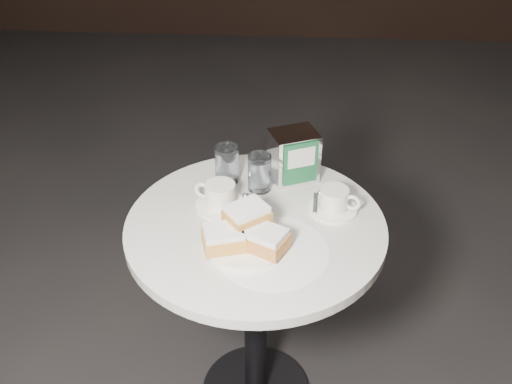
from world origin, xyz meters
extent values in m
cylinder|color=black|center=(0.00, 0.00, 0.36)|extent=(0.07, 0.07, 0.70)
cylinder|color=silver|center=(0.00, 0.00, 0.73)|extent=(0.70, 0.70, 0.03)
cylinder|color=white|center=(0.05, -0.11, 0.75)|extent=(0.38, 0.38, 0.00)
cylinder|color=white|center=(-0.02, -0.10, 0.75)|extent=(0.21, 0.21, 0.02)
cube|color=gold|center=(-0.07, -0.12, 0.78)|extent=(0.12, 0.11, 0.04)
cube|color=white|center=(-0.07, -0.12, 0.81)|extent=(0.11, 0.10, 0.02)
cube|color=#C17A3B|center=(0.03, -0.12, 0.78)|extent=(0.13, 0.12, 0.04)
cube|color=white|center=(0.03, -0.12, 0.81)|extent=(0.12, 0.11, 0.02)
cube|color=#BE863A|center=(-0.02, -0.07, 0.81)|extent=(0.13, 0.13, 0.04)
cube|color=white|center=(-0.02, -0.07, 0.84)|extent=(0.12, 0.12, 0.02)
cylinder|color=white|center=(-0.10, 0.07, 0.75)|extent=(0.18, 0.18, 0.01)
cylinder|color=white|center=(-0.10, 0.07, 0.79)|extent=(0.10, 0.10, 0.06)
cylinder|color=#956951|center=(-0.10, 0.07, 0.81)|extent=(0.09, 0.09, 0.00)
torus|color=beige|center=(-0.15, 0.08, 0.79)|extent=(0.05, 0.03, 0.05)
cube|color=silver|center=(-0.05, 0.05, 0.76)|extent=(0.06, 0.09, 0.00)
sphere|color=#B2B2B7|center=(-0.04, 0.10, 0.76)|extent=(0.02, 0.02, 0.02)
cylinder|color=white|center=(0.21, 0.07, 0.75)|extent=(0.17, 0.17, 0.01)
cylinder|color=silver|center=(0.21, 0.07, 0.78)|extent=(0.10, 0.10, 0.06)
cylinder|color=#966D52|center=(0.21, 0.07, 0.81)|extent=(0.09, 0.09, 0.00)
torus|color=silver|center=(0.26, 0.05, 0.78)|extent=(0.05, 0.03, 0.05)
cube|color=#B3B3B8|center=(0.16, 0.08, 0.76)|extent=(0.02, 0.09, 0.00)
sphere|color=silver|center=(0.17, 0.13, 0.76)|extent=(0.02, 0.02, 0.02)
cylinder|color=silver|center=(-0.10, 0.20, 0.80)|extent=(0.09, 0.09, 0.11)
cylinder|color=white|center=(-0.10, 0.20, 0.80)|extent=(0.08, 0.08, 0.10)
cylinder|color=white|center=(0.00, 0.16, 0.80)|extent=(0.09, 0.09, 0.11)
cylinder|color=white|center=(0.00, 0.16, 0.80)|extent=(0.08, 0.08, 0.09)
cube|color=white|center=(0.10, 0.22, 0.82)|extent=(0.16, 0.15, 0.15)
cube|color=#185531|center=(0.12, 0.17, 0.83)|extent=(0.10, 0.04, 0.13)
cube|color=silver|center=(0.12, 0.17, 0.85)|extent=(0.08, 0.03, 0.06)
camera|label=1|loc=(0.08, -1.20, 1.69)|focal=40.00mm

